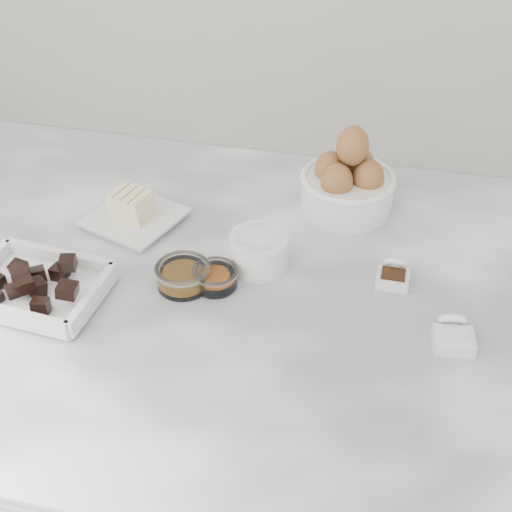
{
  "coord_description": "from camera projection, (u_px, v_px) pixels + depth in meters",
  "views": [
    {
      "loc": [
        0.2,
        -0.78,
        1.64
      ],
      "look_at": [
        0.02,
        0.03,
        0.98
      ],
      "focal_mm": 50.0,
      "sensor_mm": 36.0,
      "label": 1
    }
  ],
  "objects": [
    {
      "name": "honey_bowl",
      "position": [
        183.0,
        275.0,
        1.05
      ],
      "size": [
        0.08,
        0.08,
        0.04
      ],
      "color": "white",
      "rests_on": "marble_slab"
    },
    {
      "name": "egg_bowl",
      "position": [
        348.0,
        183.0,
        1.19
      ],
      "size": [
        0.16,
        0.16,
        0.15
      ],
      "color": "white",
      "rests_on": "marble_slab"
    },
    {
      "name": "salt_spoon",
      "position": [
        453.0,
        335.0,
        0.96
      ],
      "size": [
        0.06,
        0.07,
        0.04
      ],
      "color": "white",
      "rests_on": "marble_slab"
    },
    {
      "name": "vanilla_spoon",
      "position": [
        393.0,
        275.0,
        1.06
      ],
      "size": [
        0.05,
        0.06,
        0.04
      ],
      "color": "white",
      "rests_on": "marble_slab"
    },
    {
      "name": "marble_slab",
      "position": [
        239.0,
        297.0,
        1.07
      ],
      "size": [
        1.2,
        0.8,
        0.04
      ],
      "primitive_type": "cube",
      "color": "white",
      "rests_on": "cabinet"
    },
    {
      "name": "chocolate_dish",
      "position": [
        36.0,
        285.0,
        1.03
      ],
      "size": [
        0.21,
        0.17,
        0.05
      ],
      "color": "white",
      "rests_on": "marble_slab"
    },
    {
      "name": "cabinet",
      "position": [
        242.0,
        480.0,
        1.37
      ],
      "size": [
        1.1,
        0.7,
        0.9
      ],
      "primitive_type": "cube",
      "color": "beige",
      "rests_on": "ground"
    },
    {
      "name": "butter_plate",
      "position": [
        133.0,
        213.0,
        1.18
      ],
      "size": [
        0.17,
        0.17,
        0.06
      ],
      "color": "white",
      "rests_on": "marble_slab"
    },
    {
      "name": "zest_bowl",
      "position": [
        216.0,
        277.0,
        1.05
      ],
      "size": [
        0.07,
        0.07,
        0.03
      ],
      "color": "white",
      "rests_on": "marble_slab"
    },
    {
      "name": "sugar_ramekin",
      "position": [
        259.0,
        250.0,
        1.08
      ],
      "size": [
        0.09,
        0.09,
        0.05
      ],
      "color": "white",
      "rests_on": "marble_slab"
    }
  ]
}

